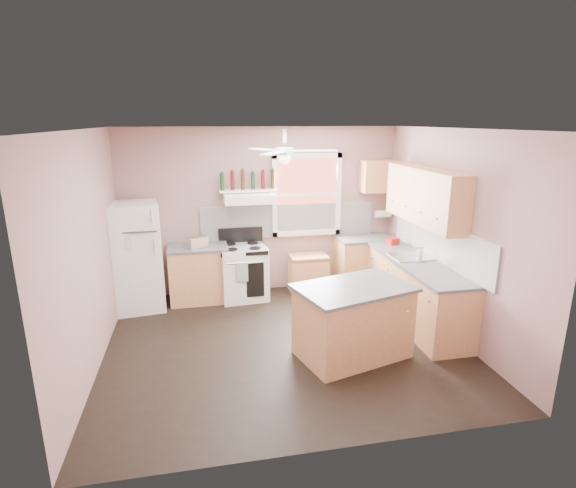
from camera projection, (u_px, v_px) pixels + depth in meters
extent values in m
plane|color=black|center=(285.00, 343.00, 5.83)|extent=(4.50, 4.50, 0.00)
plane|color=white|center=(285.00, 129.00, 5.11)|extent=(4.50, 4.50, 0.00)
cube|color=#8F6965|center=(261.00, 211.00, 7.38)|extent=(4.50, 0.05, 2.70)
cube|color=#8F6965|center=(454.00, 234.00, 5.90)|extent=(0.05, 4.00, 2.70)
cube|color=#8F6965|center=(86.00, 254.00, 5.04)|extent=(0.05, 4.00, 2.70)
cube|color=white|center=(289.00, 221.00, 7.48)|extent=(2.90, 0.03, 0.55)
cube|color=white|center=(439.00, 241.00, 6.23)|extent=(0.03, 2.60, 0.55)
cube|color=brown|center=(306.00, 195.00, 7.42)|extent=(1.00, 0.02, 1.20)
cube|color=white|center=(307.00, 195.00, 7.39)|extent=(1.16, 0.07, 1.36)
cube|color=white|center=(137.00, 257.00, 6.71)|extent=(0.78, 0.76, 1.64)
cube|color=#B2774A|center=(199.00, 274.00, 7.12)|extent=(0.90, 0.60, 0.86)
cube|color=#4D4D50|center=(198.00, 247.00, 7.00)|extent=(0.92, 0.62, 0.04)
cube|color=silver|center=(198.00, 242.00, 6.85)|extent=(0.32, 0.26, 0.18)
cube|color=white|center=(243.00, 272.00, 7.22)|extent=(0.77, 0.70, 0.86)
cube|color=white|center=(249.00, 198.00, 7.01)|extent=(0.78, 0.50, 0.14)
cube|color=white|center=(248.00, 190.00, 7.10)|extent=(0.90, 0.26, 0.03)
cube|color=#B2774A|center=(308.00, 273.00, 7.54)|extent=(0.63, 0.42, 0.63)
cube|color=#B2774A|center=(366.00, 264.00, 7.66)|extent=(1.00, 0.60, 0.86)
cube|color=#B2774A|center=(415.00, 293.00, 6.37)|extent=(0.60, 2.20, 0.86)
cube|color=#4D4D50|center=(368.00, 238.00, 7.54)|extent=(1.02, 0.62, 0.04)
cube|color=#4D4D50|center=(417.00, 263.00, 6.25)|extent=(0.62, 2.22, 0.04)
cube|color=silver|center=(411.00, 257.00, 6.44)|extent=(0.55, 0.45, 0.03)
cylinder|color=silver|center=(422.00, 252.00, 6.45)|extent=(0.03, 0.03, 0.14)
cube|color=#B2774A|center=(425.00, 196.00, 6.22)|extent=(0.33, 1.80, 0.76)
cube|color=#B2774A|center=(379.00, 176.00, 7.42)|extent=(0.60, 0.33, 0.52)
cylinder|color=white|center=(383.00, 214.00, 7.65)|extent=(0.26, 0.12, 0.12)
cube|color=#B2774A|center=(353.00, 323.00, 5.43)|extent=(1.43, 1.11, 0.86)
cube|color=#4D4D50|center=(354.00, 288.00, 5.31)|extent=(1.52, 1.20, 0.04)
cylinder|color=white|center=(285.00, 151.00, 5.18)|extent=(0.20, 0.20, 0.08)
imported|color=silver|center=(420.00, 254.00, 6.19)|extent=(0.12, 0.12, 0.22)
cube|color=#B6130F|center=(393.00, 241.00, 7.09)|extent=(0.21, 0.17, 0.10)
cylinder|color=#143819|center=(222.00, 182.00, 6.98)|extent=(0.06, 0.06, 0.27)
cylinder|color=#590F0F|center=(232.00, 181.00, 7.01)|extent=(0.06, 0.06, 0.29)
cylinder|color=#3F230F|center=(243.00, 180.00, 7.03)|extent=(0.06, 0.06, 0.31)
cylinder|color=#143819|center=(253.00, 181.00, 7.07)|extent=(0.06, 0.06, 0.27)
cylinder|color=#590F0F|center=(263.00, 180.00, 7.10)|extent=(0.06, 0.06, 0.29)
cylinder|color=#3F230F|center=(273.00, 179.00, 7.13)|extent=(0.06, 0.06, 0.31)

